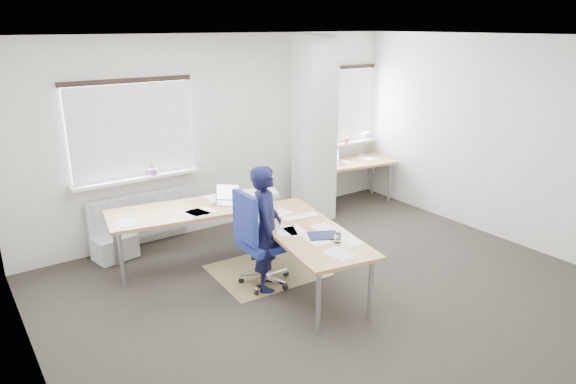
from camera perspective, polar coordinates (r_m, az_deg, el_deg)
ground at (r=6.05m, az=4.39°, el=-10.74°), size 6.00×6.00×0.00m
room_shell at (r=5.88m, az=3.37°, el=6.66°), size 6.04×5.04×2.82m
floor_mat at (r=6.45m, az=-2.34°, el=-8.70°), size 1.33×1.14×0.01m
white_crate at (r=7.09m, az=-18.69°, el=-5.80°), size 0.57×0.45×0.31m
desk_main at (r=6.15m, az=-4.47°, el=-3.11°), size 2.40×2.98×0.96m
desk_side at (r=8.68m, az=7.14°, el=3.14°), size 1.50×0.93×1.22m
task_chair at (r=5.99m, az=-2.88°, el=-7.48°), size 0.63×0.62×1.17m
person at (r=5.79m, az=-2.45°, el=-4.06°), size 0.58×0.64×1.46m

